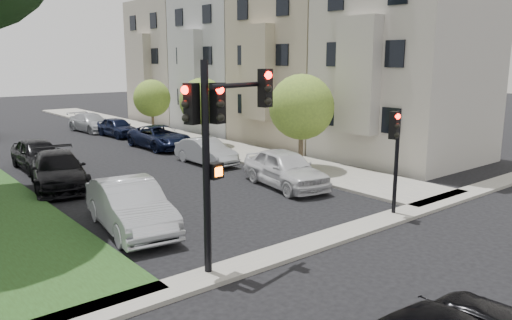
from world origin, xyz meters
TOP-DOWN VIEW (x-y plane):
  - ground at (0.00, 0.00)m, footprint 140.00×140.00m
  - sidewalk_right at (6.75, 24.00)m, footprint 3.50×44.00m
  - sidewalk_cross at (0.00, 2.00)m, footprint 60.00×1.00m
  - house_a at (12.45, 8.00)m, footprint 7.70×7.55m
  - house_b at (12.45, 15.50)m, footprint 7.70×7.55m
  - house_c at (12.45, 23.00)m, footprint 7.70×7.55m
  - house_d at (12.45, 30.50)m, footprint 7.70×7.55m
  - small_tree_a at (6.20, 9.25)m, footprint 3.07×3.07m
  - small_tree_b at (6.20, 17.70)m, footprint 2.79×2.79m
  - small_tree_c at (6.20, 24.13)m, footprint 2.59×2.59m
  - traffic_signal_main at (-3.39, 2.23)m, footprint 2.58×0.72m
  - traffic_signal_secondary at (3.66, 2.19)m, footprint 0.49×0.39m
  - car_parked_0 at (3.60, 7.49)m, footprint 2.62×4.87m
  - car_parked_1 at (3.58, 13.44)m, footprint 1.42×3.99m
  - car_parked_2 at (3.98, 19.06)m, footprint 2.30×4.90m
  - car_parked_3 at (3.94, 25.01)m, footprint 1.86×3.97m
  - car_parked_4 at (3.45, 28.53)m, footprint 2.36×4.78m
  - car_parked_5 at (-3.81, 6.52)m, footprint 2.32×4.98m
  - car_parked_6 at (-3.82, 13.32)m, footprint 3.08×5.41m
  - car_parked_7 at (-3.42, 17.55)m, footprint 1.84×4.46m

SIDE VIEW (x-z plane):
  - ground at x=0.00m, z-range 0.00..0.00m
  - sidewalk_right at x=6.75m, z-range 0.00..0.12m
  - sidewalk_cross at x=0.00m, z-range 0.00..0.12m
  - car_parked_1 at x=3.58m, z-range 0.00..1.31m
  - car_parked_3 at x=3.94m, z-range 0.00..1.32m
  - car_parked_4 at x=3.45m, z-range 0.00..1.34m
  - car_parked_2 at x=3.98m, z-range 0.00..1.36m
  - car_parked_6 at x=-3.82m, z-range 0.00..1.48m
  - car_parked_7 at x=-3.42m, z-range 0.00..1.51m
  - car_parked_0 at x=3.60m, z-range 0.00..1.58m
  - car_parked_5 at x=-3.81m, z-range 0.00..1.58m
  - traffic_signal_secondary at x=3.66m, z-range 0.72..4.34m
  - small_tree_c at x=6.20m, z-range 0.64..4.53m
  - small_tree_b at x=6.20m, z-range 0.69..4.88m
  - small_tree_a at x=6.20m, z-range 0.76..5.37m
  - traffic_signal_main at x=-3.39m, z-range 1.00..6.26m
  - house_a at x=12.45m, z-range -1.05..14.92m
  - house_b at x=12.45m, z-range -1.05..14.92m
  - house_c at x=12.45m, z-range -1.05..14.92m
  - house_d at x=12.45m, z-range -1.05..14.92m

